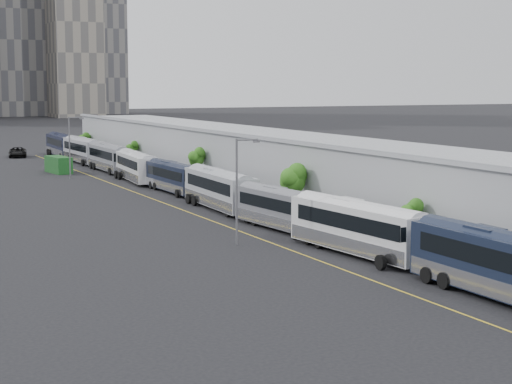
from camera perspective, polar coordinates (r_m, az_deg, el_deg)
sidewalk at (r=83.60m, az=3.61°, el=-1.37°), size 10.00×170.00×0.12m
lane_line at (r=79.05m, az=-3.05°, el=-1.90°), size 0.12×160.00×0.02m
depot at (r=85.17m, az=5.97°, el=1.11°), size 12.45×160.40×7.20m
bus_1 at (r=51.91m, az=16.12°, el=-5.08°), size 3.09×13.99×4.08m
bus_2 at (r=63.23m, az=6.85°, el=-2.69°), size 4.02×13.97×4.03m
bus_3 at (r=73.51m, az=1.81°, el=-1.39°), size 3.55×12.55×3.62m
bus_4 at (r=85.69m, az=-2.42°, el=-0.05°), size 3.30×13.82×4.01m
bus_5 at (r=99.35m, az=-5.50°, el=0.82°), size 2.73×12.20×3.55m
bus_6 at (r=110.91m, az=-7.95°, el=1.51°), size 3.69×13.29×3.84m
bus_7 at (r=124.50m, az=-9.74°, el=2.12°), size 3.02×13.58×3.97m
bus_8 at (r=138.62m, az=-11.45°, el=2.61°), size 3.28×13.96×4.06m
bus_9 at (r=151.68m, az=-12.81°, el=2.95°), size 3.02×13.63×3.97m
tree_1 at (r=64.47m, az=10.21°, el=-1.46°), size 1.64×1.64×3.78m
tree_2 at (r=79.06m, az=2.46°, el=0.98°), size 2.42×2.42×5.17m
tree_3 at (r=101.63m, az=-4.00°, el=2.30°), size 1.80×1.80×4.78m
tree_4 at (r=125.87m, az=-8.26°, el=2.86°), size 1.47×1.47×3.89m
tree_5 at (r=151.56m, az=-11.38°, el=3.45°), size 1.87×1.87×3.87m
street_lamp_near at (r=66.47m, az=-1.14°, el=0.58°), size 2.04×0.22×8.32m
street_lamp_far at (r=115.91m, az=-12.24°, el=3.23°), size 2.04×0.22×8.21m
shipping_container at (r=124.08m, az=-13.03°, el=1.79°), size 2.83×5.98×2.32m
suv at (r=152.51m, az=-15.60°, el=2.57°), size 4.02×6.63×1.72m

